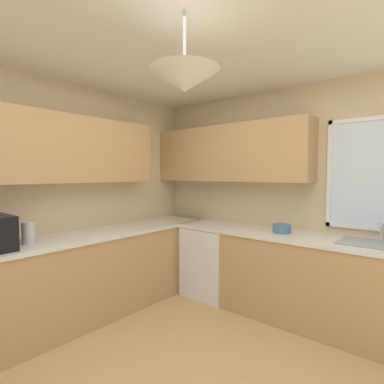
% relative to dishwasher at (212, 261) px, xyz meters
% --- Properties ---
extents(room_shell, '(4.02, 4.10, 2.60)m').
position_rel_dishwasher_xyz_m(room_shell, '(0.17, -1.05, 1.40)').
color(room_shell, beige).
rests_on(room_shell, ground_plane).
extents(counter_run_left, '(0.65, 3.71, 0.91)m').
position_rel_dishwasher_xyz_m(counter_run_left, '(-0.66, -1.65, 0.02)').
color(counter_run_left, tan).
rests_on(counter_run_left, ground_plane).
extents(counter_run_back, '(3.11, 0.65, 0.91)m').
position_rel_dishwasher_xyz_m(counter_run_back, '(1.19, 0.03, 0.02)').
color(counter_run_back, tan).
rests_on(counter_run_back, ground_plane).
extents(dishwasher, '(0.60, 0.60, 0.86)m').
position_rel_dishwasher_xyz_m(dishwasher, '(0.00, 0.00, 0.00)').
color(dishwasher, white).
rests_on(dishwasher, ground_plane).
extents(kettle, '(0.11, 0.11, 0.21)m').
position_rel_dishwasher_xyz_m(kettle, '(-0.64, -1.95, 0.58)').
color(kettle, '#B7B7BC').
rests_on(kettle, counter_run_left).
extents(sink_assembly, '(0.63, 0.40, 0.19)m').
position_rel_dishwasher_xyz_m(sink_assembly, '(1.81, 0.04, 0.49)').
color(sink_assembly, '#9EA0A5').
rests_on(sink_assembly, counter_run_back).
extents(bowl, '(0.20, 0.20, 0.09)m').
position_rel_dishwasher_xyz_m(bowl, '(0.90, 0.03, 0.52)').
color(bowl, '#4C7099').
rests_on(bowl, counter_run_back).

